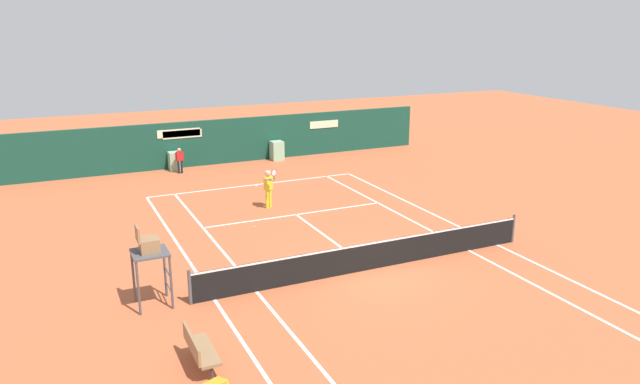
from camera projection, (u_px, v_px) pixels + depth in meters
name	position (u px, v px, depth m)	size (l,w,h in m)	color
ground_plane	(363.00, 263.00, 20.26)	(80.00, 80.00, 0.01)	#B25633
tennis_net	(372.00, 255.00, 19.62)	(12.10, 0.10, 1.07)	#4C4C51
sponsor_back_wall	(225.00, 142.00, 34.21)	(25.00, 1.02, 2.54)	#144233
umpire_chair	(149.00, 252.00, 16.81)	(1.00, 1.00, 2.45)	#47474C
player_bench	(199.00, 348.00, 14.03)	(0.54, 1.53, 0.88)	#38383D
player_on_baseline	(269.00, 186.00, 25.99)	(0.49, 0.86, 1.88)	yellow
ball_kid_centre_post	(180.00, 159.00, 32.01)	(0.46, 0.19, 1.39)	black
tennis_ball_near_service_line	(424.00, 240.00, 22.34)	(0.07, 0.07, 0.07)	#CCE033
tennis_ball_mid_court	(254.00, 227.00, 23.72)	(0.07, 0.07, 0.07)	#CCE033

